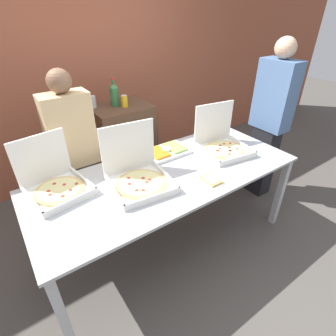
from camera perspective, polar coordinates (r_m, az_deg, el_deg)
The scene contains 14 objects.
ground_plane at distance 2.78m, azimuth 0.00°, elevation -15.49°, with size 16.00×16.00×0.00m, color #514C47.
brick_wall_behind at distance 3.47m, azimuth -17.37°, elevation 19.93°, with size 10.00×0.06×2.80m.
buffet_table at distance 2.29m, azimuth 0.00°, elevation -2.82°, with size 2.31×0.97×0.83m.
pizza_box_far_left at distance 2.62m, azimuth 11.66°, elevation 5.34°, with size 0.49×0.50×0.43m.
pizza_box_far_right at distance 2.09m, azimuth -6.59°, elevation -1.43°, with size 0.50×0.52×0.45m.
pizza_box_near_left at distance 2.17m, azimuth -23.37°, elevation -2.94°, with size 0.48×0.49×0.41m.
paper_plate_front_left at distance 2.16m, azimuth 9.26°, elevation -2.62°, with size 0.22×0.22×0.03m.
veggie_tray at distance 2.53m, azimuth -0.39°, elevation 3.65°, with size 0.44×0.29×0.05m.
sideboard_podium at distance 3.16m, azimuth -9.35°, elevation 3.51°, with size 0.63×0.50×1.12m.
soda_bottle at distance 2.92m, azimuth -11.60°, elevation 15.49°, with size 0.09×0.09×0.29m.
soda_can_silver at distance 2.94m, azimuth -16.06°, elevation 13.70°, with size 0.07×0.07×0.12m.
soda_can_colored at distance 2.88m, azimuth -9.43°, elevation 14.16°, with size 0.07×0.07×0.12m.
person_guest_cap at distance 2.58m, azimuth -19.52°, elevation 2.36°, with size 0.40×0.22×1.64m.
person_guest_plaid at distance 3.18m, azimuth 21.26°, elevation 9.56°, with size 0.22×0.40×1.80m.
Camera 1 is at (-1.08, -1.54, 2.05)m, focal length 28.00 mm.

